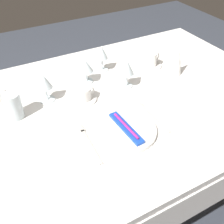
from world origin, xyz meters
TOP-DOWN VIEW (x-y plane):
  - ground_plane at (0.00, 0.00)m, footprint 6.00×6.00m
  - dining_table at (0.00, 0.00)m, footprint 1.80×1.11m
  - dinner_plate at (-0.01, -0.21)m, footprint 0.25×0.25m
  - toothbrush_package at (-0.01, -0.21)m, footprint 0.05×0.21m
  - fork_outer at (-0.17, -0.19)m, footprint 0.03×0.23m
  - spoon_soup at (0.14, -0.16)m, footprint 0.03×0.23m
  - saucer_left at (-0.43, 0.23)m, footprint 0.13×0.13m
  - saucer_right at (-0.08, 0.07)m, footprint 0.12×0.12m
  - coffee_cup_right at (-0.08, 0.07)m, footprint 0.10×0.08m
  - saucer_far at (0.38, 0.19)m, footprint 0.13×0.13m
  - coffee_cup_far at (0.38, 0.19)m, footprint 0.10×0.07m
  - wine_glass_centre at (0.00, 0.21)m, footprint 0.07×0.07m
  - wine_glass_left at (0.12, 0.28)m, footprint 0.07×0.07m
  - wine_glass_right at (0.16, 0.08)m, footprint 0.07×0.07m
  - wine_glass_far at (-0.23, 0.15)m, footprint 0.07×0.07m
  - drink_tumbler at (-0.39, 0.10)m, footprint 0.07×0.07m
  - napkin_folded at (0.45, 0.06)m, footprint 0.07×0.07m

SIDE VIEW (x-z plane):
  - ground_plane at x=0.00m, z-range 0.00..0.00m
  - dining_table at x=0.00m, z-range 0.29..1.03m
  - spoon_soup at x=0.14m, z-range 0.74..0.75m
  - fork_outer at x=-0.17m, z-range 0.74..0.74m
  - saucer_left at x=-0.43m, z-range 0.74..0.75m
  - saucer_right at x=-0.08m, z-range 0.74..0.75m
  - saucer_far at x=0.38m, z-range 0.74..0.75m
  - dinner_plate at x=-0.01m, z-range 0.74..0.76m
  - toothbrush_package at x=-0.01m, z-range 0.75..0.78m
  - coffee_cup_right at x=-0.08m, z-range 0.75..0.81m
  - coffee_cup_far at x=0.38m, z-range 0.75..0.82m
  - drink_tumbler at x=-0.39m, z-range 0.73..0.85m
  - wine_glass_centre at x=0.00m, z-range 0.76..0.89m
  - napkin_folded at x=0.45m, z-range 0.74..0.91m
  - wine_glass_far at x=-0.23m, z-range 0.77..0.91m
  - wine_glass_left at x=0.12m, z-range 0.77..0.91m
  - wine_glass_right at x=0.16m, z-range 0.77..0.92m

